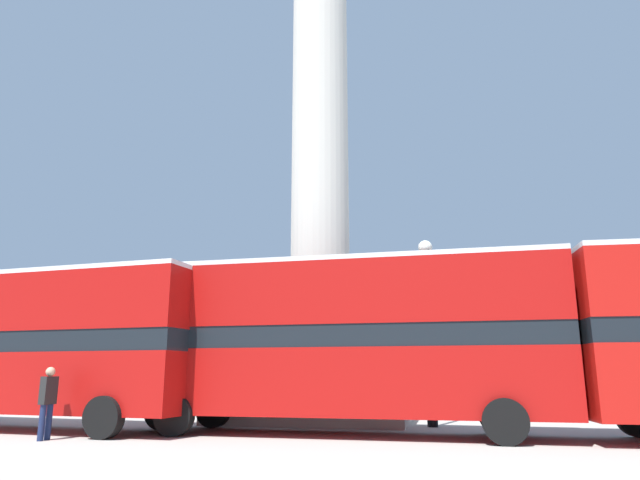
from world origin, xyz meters
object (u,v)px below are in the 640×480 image
(monument_column, at_px, (320,229))
(bus_a, at_px, (28,343))
(street_lamp, at_px, (428,316))
(pedestrian_near_lamp, at_px, (48,399))
(bus_b, at_px, (338,338))
(equestrian_statue, at_px, (134,366))

(monument_column, xyz_separation_m, bus_a, (-7.35, -5.25, -4.24))
(street_lamp, bearing_deg, pedestrian_near_lamp, -148.16)
(bus_b, height_order, equestrian_statue, equestrian_statue)
(bus_a, bearing_deg, bus_b, 7.99)
(equestrian_statue, height_order, street_lamp, equestrian_statue)
(monument_column, xyz_separation_m, equestrian_statue, (-9.30, 3.89, -4.79))
(pedestrian_near_lamp, bearing_deg, street_lamp, 122.04)
(equestrian_statue, bearing_deg, monument_column, -5.93)
(bus_b, xyz_separation_m, street_lamp, (2.23, 2.87, 0.77))
(bus_a, bearing_deg, pedestrian_near_lamp, -35.95)
(monument_column, height_order, pedestrian_near_lamp, monument_column)
(bus_a, xyz_separation_m, equestrian_statue, (-1.95, 9.15, -0.54))
(bus_b, bearing_deg, street_lamp, 52.71)
(monument_column, xyz_separation_m, street_lamp, (3.78, -1.87, -3.41))
(equestrian_statue, bearing_deg, bus_a, -61.16)
(bus_b, relative_size, equestrian_statue, 1.76)
(monument_column, relative_size, bus_a, 1.93)
(bus_a, relative_size, street_lamp, 1.93)
(bus_b, distance_m, pedestrian_near_lamp, 7.16)
(monument_column, distance_m, street_lamp, 5.43)
(monument_column, bearing_deg, bus_b, -71.87)
(monument_column, xyz_separation_m, pedestrian_near_lamp, (-4.96, -7.30, -5.68))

